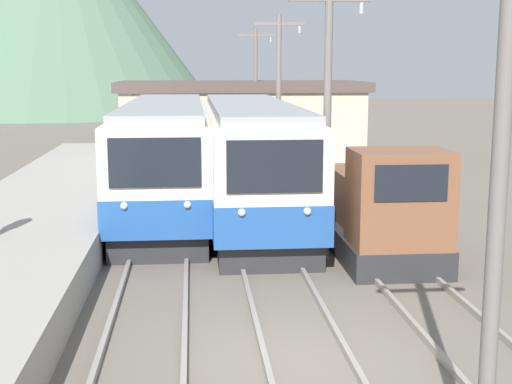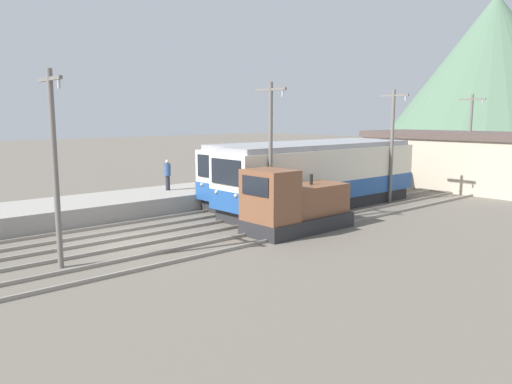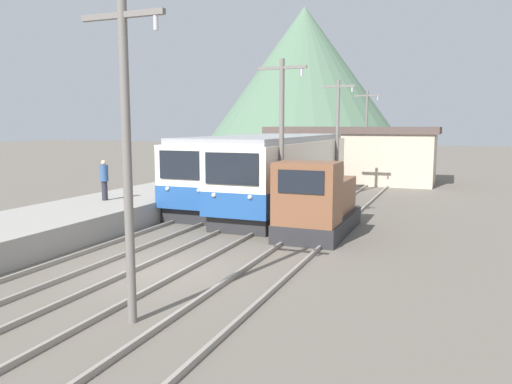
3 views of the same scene
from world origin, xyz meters
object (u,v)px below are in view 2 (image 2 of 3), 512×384
person_on_platform (168,174)px  catenary_mast_far (392,142)px  commuter_train_center (323,179)px  catenary_mast_distant (470,137)px  commuter_train_left (302,173)px  shunting_locomotive (294,206)px  catenary_mast_near (55,162)px  catenary_mast_mid (271,149)px

person_on_platform → catenary_mast_far: bearing=52.9°
commuter_train_center → catenary_mast_distant: bearing=84.2°
commuter_train_left → commuter_train_center: 3.04m
shunting_locomotive → catenary_mast_near: size_ratio=0.78×
commuter_train_center → shunting_locomotive: commuter_train_center is taller
catenary_mast_mid → catenary_mast_distant: bearing=90.0°
catenary_mast_mid → person_on_platform: bearing=-175.0°
shunting_locomotive → person_on_platform: 9.77m
catenary_mast_distant → person_on_platform: 22.66m
catenary_mast_near → commuter_train_center: bearing=95.5°
shunting_locomotive → catenary_mast_near: catenary_mast_near is taller
shunting_locomotive → catenary_mast_near: 10.68m
commuter_train_center → shunting_locomotive: bearing=-61.3°
shunting_locomotive → catenary_mast_distant: 20.45m
commuter_train_left → catenary_mast_mid: 8.25m
catenary_mast_far → catenary_mast_distant: size_ratio=1.00×
catenary_mast_near → shunting_locomotive: bearing=81.7°
catenary_mast_mid → person_on_platform: size_ratio=3.80×
commuter_train_center → catenary_mast_near: 15.93m
commuter_train_center → catenary_mast_near: (1.51, -15.73, 2.02)m
shunting_locomotive → commuter_train_center: bearing=118.7°
commuter_train_left → catenary_mast_far: catenary_mast_far is taller
commuter_train_left → catenary_mast_distant: 14.40m
catenary_mast_distant → commuter_train_center: bearing=-95.8°
commuter_train_center → catenary_mast_far: catenary_mast_far is taller
catenary_mast_near → person_on_platform: size_ratio=3.80×
commuter_train_left → person_on_platform: (-3.91, -7.45, 0.20)m
commuter_train_center → catenary_mast_near: size_ratio=2.07×
catenary_mast_near → person_on_platform: bearing=131.0°
catenary_mast_near → person_on_platform: 12.66m
commuter_train_center → person_on_platform: 9.19m
shunting_locomotive → commuter_train_left: bearing=131.1°
catenary_mast_mid → commuter_train_center: bearing=105.2°
shunting_locomotive → catenary_mast_mid: bearing=-176.3°
shunting_locomotive → catenary_mast_mid: (-1.49, -0.10, 2.57)m
catenary_mast_near → catenary_mast_distant: 30.49m
commuter_train_center → shunting_locomotive: (3.00, -5.47, -0.55)m
person_on_platform → catenary_mast_near: bearing=-49.0°
commuter_train_left → person_on_platform: size_ratio=7.94×
catenary_mast_mid → catenary_mast_far: same height
commuter_train_left → shunting_locomotive: size_ratio=2.68×
catenary_mast_mid → person_on_platform: (-8.21, -0.71, -1.84)m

